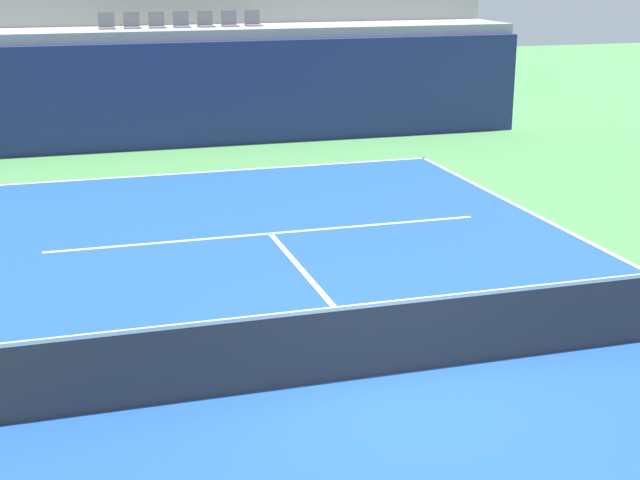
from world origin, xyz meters
name	(u,v)px	position (x,y,z in m)	size (l,w,h in m)	color
ground_plane	(392,374)	(0.00, 0.00, 0.00)	(80.00, 80.00, 0.00)	#4C8C4C
court_surface	(392,374)	(0.00, 0.00, 0.01)	(11.00, 24.00, 0.01)	#1E4C99
baseline_far	(216,171)	(0.00, 11.95, 0.01)	(11.00, 0.10, 0.00)	white
service_line_far	(270,234)	(0.00, 6.40, 0.01)	(8.26, 0.10, 0.00)	white
centre_service_line	(319,289)	(0.00, 3.20, 0.01)	(0.10, 6.40, 0.00)	white
back_wall	(192,95)	(0.00, 15.24, 1.42)	(19.28, 0.30, 2.83)	navy
stands_tier_lower	(185,84)	(0.00, 16.59, 1.56)	(19.28, 2.40, 3.12)	#9E9E99
stands_tier_upper	(172,60)	(0.00, 18.99, 2.00)	(19.28, 2.40, 4.00)	#9E9E99
seating_row_lower	(181,23)	(0.00, 16.69, 3.25)	(4.54, 0.44, 0.44)	slate
tennis_net	(393,337)	(0.00, 0.00, 0.51)	(11.08, 0.08, 1.07)	black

